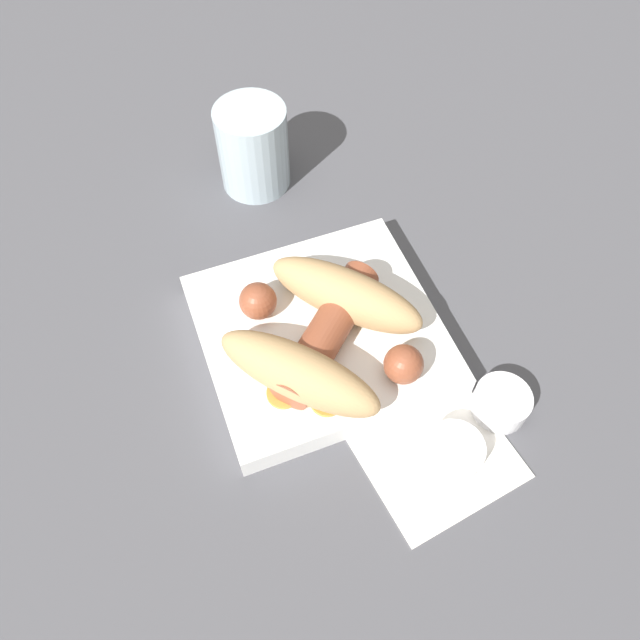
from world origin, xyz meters
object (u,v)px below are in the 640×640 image
(bread_roll, at_px, (323,332))
(sausage, at_px, (328,332))
(condiment_cup_far, at_px, (501,404))
(drink_glass, at_px, (253,148))
(condiment_cup_near, at_px, (453,453))
(food_tray, at_px, (320,334))

(bread_roll, xyz_separation_m, sausage, (-0.01, -0.00, -0.01))
(condiment_cup_far, distance_m, drink_glass, 0.35)
(sausage, xyz_separation_m, condiment_cup_near, (-0.06, 0.12, -0.03))
(food_tray, xyz_separation_m, condiment_cup_near, (-0.06, 0.14, -0.00))
(bread_roll, relative_size, condiment_cup_near, 4.02)
(condiment_cup_near, relative_size, drink_glass, 0.52)
(condiment_cup_far, bearing_deg, condiment_cup_near, 23.04)
(condiment_cup_near, bearing_deg, drink_glass, -81.80)
(sausage, xyz_separation_m, condiment_cup_far, (-0.12, 0.10, -0.03))
(sausage, bearing_deg, bread_roll, 23.44)
(condiment_cup_far, bearing_deg, sausage, -40.49)
(food_tray, bearing_deg, sausage, 93.10)
(condiment_cup_far, height_order, drink_glass, drink_glass)
(bread_roll, height_order, condiment_cup_far, bread_roll)
(drink_glass, bearing_deg, sausage, 88.10)
(condiment_cup_far, relative_size, drink_glass, 0.52)
(food_tray, height_order, condiment_cup_far, food_tray)
(condiment_cup_near, bearing_deg, food_tray, -66.96)
(drink_glass, bearing_deg, bread_roll, 86.72)
(food_tray, relative_size, condiment_cup_near, 4.28)
(food_tray, xyz_separation_m, condiment_cup_far, (-0.12, 0.12, -0.00))
(sausage, height_order, condiment_cup_near, sausage)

